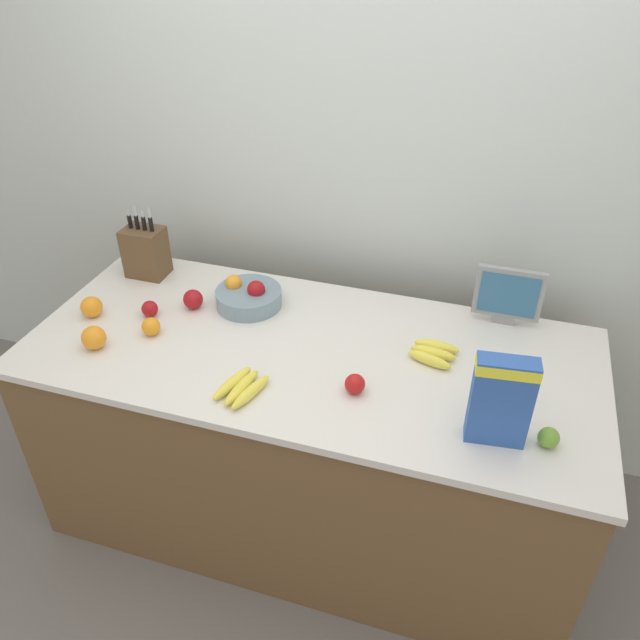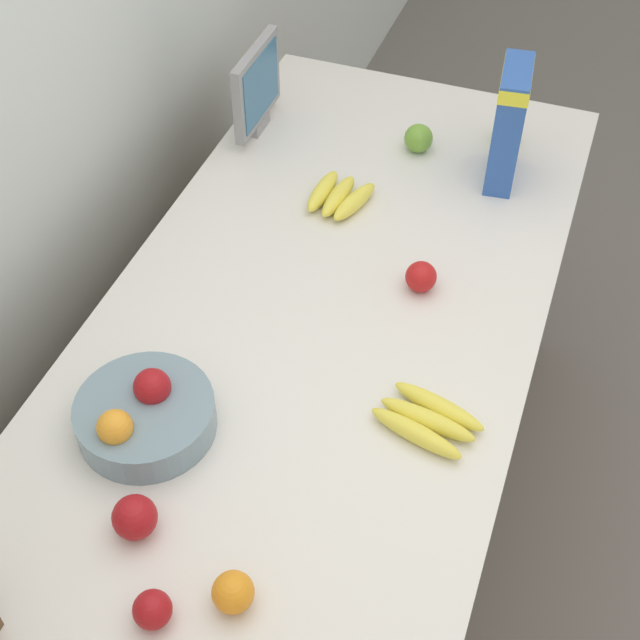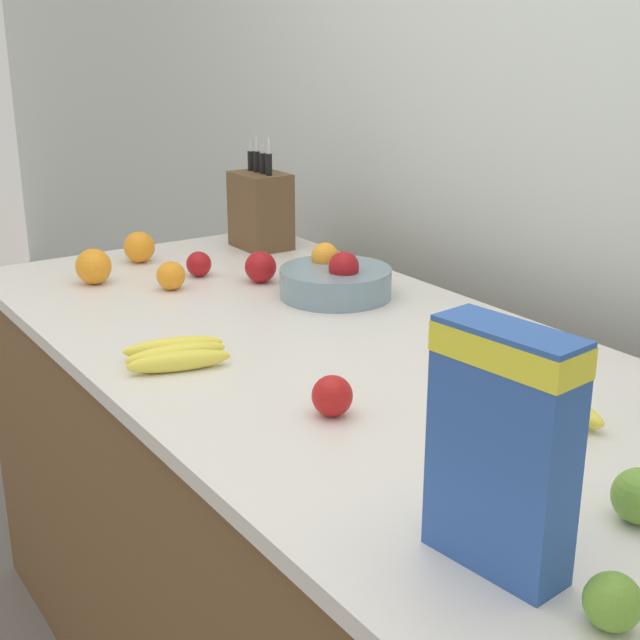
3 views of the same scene
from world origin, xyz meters
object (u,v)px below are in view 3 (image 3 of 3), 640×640
at_px(apple_leftmost, 199,264).
at_px(cereal_box, 502,440).
at_px(apple_near_bananas, 613,602).
at_px(orange_near_bowl, 93,266).
at_px(fruit_bowl, 336,280).
at_px(orange_back_center, 171,276).
at_px(apple_middle, 640,496).
at_px(banana_bunch_left, 176,354).
at_px(apple_rear, 332,396).
at_px(orange_front_left, 139,247).
at_px(apple_by_knife_block, 261,267).
at_px(knife_block, 261,210).
at_px(banana_bunch_right, 544,412).

bearing_deg(apple_leftmost, cereal_box, -11.72).
height_order(apple_near_bananas, orange_near_bowl, orange_near_bowl).
xyz_separation_m(fruit_bowl, apple_near_bananas, (1.16, -0.45, -0.01)).
bearing_deg(orange_back_center, apple_leftmost, 122.40).
bearing_deg(apple_middle, banana_bunch_left, -163.32).
xyz_separation_m(apple_rear, orange_front_left, (-1.10, 0.13, 0.01)).
bearing_deg(fruit_bowl, banana_bunch_left, -69.63).
xyz_separation_m(apple_middle, orange_front_left, (-1.60, -0.01, 0.00)).
bearing_deg(apple_middle, apple_by_knife_block, 172.75).
bearing_deg(fruit_bowl, apple_middle, -13.24).
relative_size(apple_by_knife_block, orange_front_left, 0.94).
relative_size(apple_leftmost, orange_back_center, 0.92).
xyz_separation_m(orange_back_center, orange_front_left, (-0.29, 0.04, 0.01)).
xyz_separation_m(apple_leftmost, orange_near_bowl, (-0.08, -0.25, 0.01)).
bearing_deg(apple_by_knife_block, apple_near_bananas, -14.88).
relative_size(apple_middle, apple_near_bananas, 1.15).
height_order(knife_block, orange_near_bowl, knife_block).
bearing_deg(banana_bunch_right, apple_leftmost, -176.49).
height_order(cereal_box, apple_middle, cereal_box).
bearing_deg(apple_rear, fruit_bowl, 144.59).
xyz_separation_m(apple_middle, orange_back_center, (-1.31, -0.05, -0.00)).
xyz_separation_m(apple_by_knife_block, orange_front_left, (-0.35, -0.17, 0.00)).
bearing_deg(apple_rear, orange_near_bowl, -177.17).
distance_m(fruit_bowl, apple_rear, 0.67).
relative_size(knife_block, orange_near_bowl, 3.60).
bearing_deg(cereal_box, knife_block, 153.00).
bearing_deg(knife_block, banana_bunch_left, -40.58).
xyz_separation_m(cereal_box, orange_near_bowl, (-1.43, 0.03, -0.12)).
height_order(apple_leftmost, orange_front_left, orange_front_left).
bearing_deg(apple_leftmost, orange_front_left, -161.99).
bearing_deg(apple_leftmost, apple_near_bananas, -9.81).
distance_m(fruit_bowl, apple_by_knife_block, 0.22).
bearing_deg(knife_block, apple_middle, -12.43).
bearing_deg(apple_rear, orange_front_left, 173.33).
relative_size(fruit_bowl, apple_leftmost, 4.11).
bearing_deg(knife_block, apple_rear, -24.64).
xyz_separation_m(banana_bunch_left, apple_middle, (0.86, 0.26, 0.02)).
distance_m(fruit_bowl, apple_leftmost, 0.39).
xyz_separation_m(orange_front_left, orange_near_bowl, (0.13, -0.18, 0.00)).
distance_m(banana_bunch_left, orange_near_bowl, 0.61).
bearing_deg(apple_by_knife_block, banana_bunch_left, -46.86).
xyz_separation_m(knife_block, banana_bunch_right, (1.28, -0.22, -0.09)).
xyz_separation_m(cereal_box, orange_front_left, (-1.56, 0.21, -0.12)).
bearing_deg(apple_rear, cereal_box, -9.90).
xyz_separation_m(apple_by_knife_block, apple_near_bananas, (1.37, -0.36, -0.01)).
distance_m(fruit_bowl, apple_middle, 1.07).
distance_m(cereal_box, fruit_bowl, 1.12).
bearing_deg(orange_front_left, apple_middle, 0.53).
relative_size(apple_by_knife_block, apple_middle, 1.07).
relative_size(banana_bunch_right, orange_front_left, 2.15).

